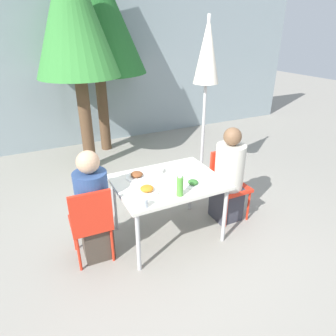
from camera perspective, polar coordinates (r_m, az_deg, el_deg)
ground_plane at (r=3.68m, az=0.00°, el=-12.49°), size 24.00×24.00×0.00m
building_facade at (r=6.42m, az=-15.39°, el=17.76°), size 10.00×0.20×3.00m
dining_table at (r=3.31m, az=0.00°, el=-3.32°), size 1.15×0.88×0.73m
chair_left at (r=3.13m, az=-14.45°, el=-9.53°), size 0.42×0.42×0.87m
person_left at (r=3.16m, az=-13.96°, el=-7.57°), size 0.33×0.33×1.21m
chair_right at (r=3.86m, az=11.27°, el=-2.07°), size 0.40×0.40×0.87m
person_right at (r=3.75m, az=11.45°, el=-1.89°), size 0.35×0.35×1.22m
closed_umbrella at (r=4.20m, az=7.40°, el=19.39°), size 0.36×0.36×2.40m
plate_0 at (r=3.19m, az=4.78°, el=-2.91°), size 0.20×0.20×0.06m
plate_1 at (r=3.06m, az=-4.04°, el=-4.15°), size 0.25×0.25×0.07m
plate_2 at (r=3.35m, az=-5.98°, el=-1.42°), size 0.25×0.25×0.07m
bottle at (r=2.95m, az=2.29°, el=-3.42°), size 0.07×0.07×0.22m
drinking_cup at (r=2.80m, az=-4.53°, el=-6.65°), size 0.07×0.07×0.09m
salad_bowl at (r=3.44m, az=-2.08°, el=-0.47°), size 0.14×0.14×0.05m
tree_behind_left at (r=5.84m, az=-13.97°, el=27.08°), size 1.72×1.72×3.54m
tree_behind_right at (r=5.00m, az=-17.70°, el=26.19°), size 1.27×1.27×3.36m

